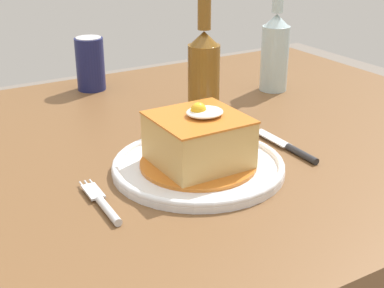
{
  "coord_description": "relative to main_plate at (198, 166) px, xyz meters",
  "views": [
    {
      "loc": [
        -0.4,
        -0.82,
        1.14
      ],
      "look_at": [
        0.02,
        -0.11,
        0.79
      ],
      "focal_mm": 51.42,
      "sensor_mm": 36.0,
      "label": 1
    }
  ],
  "objects": [
    {
      "name": "sandwich_meal",
      "position": [
        0.0,
        -0.0,
        0.04
      ],
      "size": [
        0.19,
        0.19,
        0.11
      ],
      "color": "#C66B23",
      "rests_on": "main_plate"
    },
    {
      "name": "dining_table",
      "position": [
        -0.02,
        0.13,
        -0.11
      ],
      "size": [
        1.42,
        0.95,
        0.75
      ],
      "color": "brown",
      "rests_on": "ground_plane"
    },
    {
      "name": "knife",
      "position": [
        0.18,
        -0.02,
        -0.0
      ],
      "size": [
        0.02,
        0.17,
        0.01
      ],
      "color": "#262628",
      "rests_on": "dining_table"
    },
    {
      "name": "beer_bottle_clear",
      "position": [
        0.38,
        0.28,
        0.09
      ],
      "size": [
        0.06,
        0.06,
        0.27
      ],
      "color": "#ADC6CC",
      "rests_on": "dining_table"
    },
    {
      "name": "beer_bottle_amber",
      "position": [
        0.14,
        0.21,
        0.09
      ],
      "size": [
        0.06,
        0.06,
        0.27
      ],
      "color": "brown",
      "rests_on": "dining_table"
    },
    {
      "name": "main_plate",
      "position": [
        0.0,
        0.0,
        0.0
      ],
      "size": [
        0.28,
        0.28,
        0.02
      ],
      "color": "white",
      "rests_on": "dining_table"
    },
    {
      "name": "fork",
      "position": [
        -0.18,
        -0.03,
        -0.0
      ],
      "size": [
        0.02,
        0.14,
        0.01
      ],
      "color": "silver",
      "rests_on": "dining_table"
    },
    {
      "name": "soda_can",
      "position": [
        0.01,
        0.5,
        0.05
      ],
      "size": [
        0.07,
        0.07,
        0.12
      ],
      "color": "#191E51",
      "rests_on": "dining_table"
    }
  ]
}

